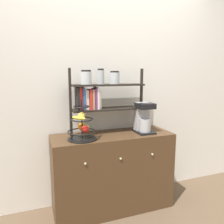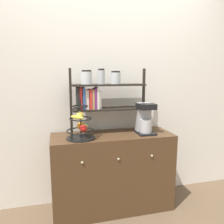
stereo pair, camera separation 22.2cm
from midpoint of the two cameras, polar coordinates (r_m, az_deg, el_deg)
ground_plane at (r=2.45m, az=-0.77°, el=-26.25°), size 12.00×12.00×0.00m
wall_back at (r=2.45m, az=-4.62°, el=6.48°), size 7.00×0.05×2.60m
sideboard at (r=2.42m, az=-2.58°, el=-15.35°), size 1.25×0.46×0.82m
coffee_maker at (r=2.34m, az=5.49°, el=-1.45°), size 0.18×0.23×0.32m
fruit_stand at (r=2.11m, az=-10.76°, el=-3.85°), size 0.28×0.28×0.39m
shelf_hutch at (r=2.25m, az=-6.43°, el=4.84°), size 0.81×0.20×0.68m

